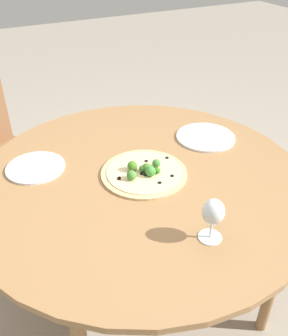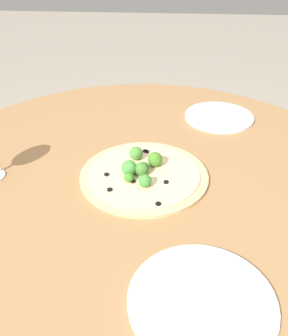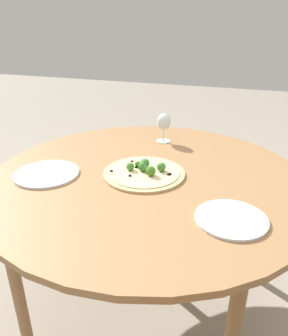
{
  "view_description": "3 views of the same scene",
  "coord_description": "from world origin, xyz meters",
  "px_view_note": "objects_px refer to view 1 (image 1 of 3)",
  "views": [
    {
      "loc": [
        0.55,
        1.12,
        1.63
      ],
      "look_at": [
        -0.02,
        -0.01,
        0.78
      ],
      "focal_mm": 40.0,
      "sensor_mm": 36.0,
      "label": 1
    },
    {
      "loc": [
        -0.87,
        -0.07,
        1.34
      ],
      "look_at": [
        -0.02,
        -0.01,
        0.78
      ],
      "focal_mm": 40.0,
      "sensor_mm": 36.0,
      "label": 2
    },
    {
      "loc": [
        0.39,
        -1.22,
        1.37
      ],
      "look_at": [
        -0.02,
        -0.01,
        0.78
      ],
      "focal_mm": 35.0,
      "sensor_mm": 36.0,
      "label": 3
    }
  ],
  "objects_px": {
    "wine_glass": "(213,213)",
    "plate_far": "(35,167)",
    "pizza": "(144,172)",
    "plate_near": "(206,137)"
  },
  "relations": [
    {
      "from": "wine_glass",
      "to": "plate_far",
      "type": "bearing_deg",
      "value": -57.73
    },
    {
      "from": "pizza",
      "to": "wine_glass",
      "type": "relative_size",
      "value": 2.25
    },
    {
      "from": "plate_far",
      "to": "plate_near",
      "type": "bearing_deg",
      "value": 172.53
    },
    {
      "from": "wine_glass",
      "to": "plate_far",
      "type": "xyz_separation_m",
      "value": [
        0.42,
        -0.67,
        -0.1
      ]
    },
    {
      "from": "wine_glass",
      "to": "plate_far",
      "type": "relative_size",
      "value": 0.64
    },
    {
      "from": "plate_near",
      "to": "plate_far",
      "type": "bearing_deg",
      "value": -7.47
    },
    {
      "from": "pizza",
      "to": "plate_far",
      "type": "xyz_separation_m",
      "value": [
        0.39,
        -0.24,
        -0.01
      ]
    },
    {
      "from": "pizza",
      "to": "plate_far",
      "type": "height_order",
      "value": "pizza"
    },
    {
      "from": "pizza",
      "to": "wine_glass",
      "type": "xyz_separation_m",
      "value": [
        -0.03,
        0.42,
        0.09
      ]
    },
    {
      "from": "plate_near",
      "to": "plate_far",
      "type": "relative_size",
      "value": 1.14
    }
  ]
}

